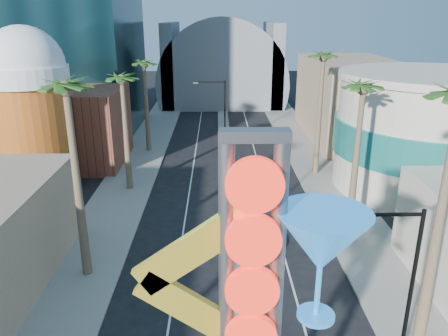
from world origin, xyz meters
TOP-DOWN VIEW (x-y plane):
  - sidewalk_west at (-9.50, 35.00)m, footprint 5.00×100.00m
  - sidewalk_east at (9.50, 35.00)m, footprint 5.00×100.00m
  - median at (0.00, 38.00)m, footprint 1.60×84.00m
  - brick_filler_west at (-16.00, 38.00)m, footprint 10.00×10.00m
  - filler_east at (16.00, 48.00)m, footprint 10.00×20.00m
  - beer_mug at (-17.00, 30.00)m, footprint 7.00×7.00m
  - turquoise_building at (18.00, 30.00)m, footprint 16.60×16.60m
  - canopy at (0.00, 72.00)m, footprint 22.00×16.00m
  - neon_sign at (0.82, 2.96)m, footprint 6.53×2.60m
  - streetlight_0 at (0.55, 20.00)m, footprint 3.79×0.25m
  - streetlight_1 at (-0.55, 44.00)m, footprint 3.79×0.25m
  - streetlight_2 at (6.72, 8.00)m, footprint 3.45×0.25m
  - palm_1 at (-9.00, 16.00)m, footprint 2.40×2.40m
  - palm_2 at (-9.00, 30.00)m, footprint 2.40×2.40m
  - palm_3 at (-9.00, 42.00)m, footprint 2.40×2.40m
  - palm_6 at (9.00, 22.00)m, footprint 2.40×2.40m
  - palm_7 at (9.00, 34.00)m, footprint 2.40×2.40m
  - red_pickup at (1.95, 19.72)m, footprint 2.23×4.83m
  - pedestrian_b at (11.39, 18.05)m, footprint 0.92×0.77m

SIDE VIEW (x-z plane):
  - sidewalk_west at x=-9.50m, z-range 0.00..0.15m
  - sidewalk_east at x=9.50m, z-range 0.00..0.15m
  - median at x=0.00m, z-range 0.00..0.15m
  - red_pickup at x=1.95m, z-range 0.00..1.34m
  - pedestrian_b at x=11.39m, z-range 0.15..1.85m
  - brick_filler_west at x=-16.00m, z-range 0.00..8.00m
  - canopy at x=0.00m, z-range -6.69..15.31m
  - streetlight_2 at x=6.72m, z-range 0.83..8.83m
  - streetlight_0 at x=0.55m, z-range 0.88..8.88m
  - streetlight_1 at x=-0.55m, z-range 0.88..8.88m
  - filler_east at x=16.00m, z-range 0.00..10.00m
  - turquoise_building at x=18.00m, z-range -0.05..10.55m
  - neon_sign at x=0.82m, z-range 1.03..13.58m
  - beer_mug at x=-17.00m, z-range 0.59..15.09m
  - palm_2 at x=-9.00m, z-range 3.88..15.08m
  - palm_3 at x=-9.00m, z-range 3.88..15.08m
  - palm_6 at x=9.00m, z-range 4.08..15.78m
  - palm_1 at x=-9.00m, z-range 4.47..17.17m
  - palm_7 at x=9.00m, z-range 4.47..17.17m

